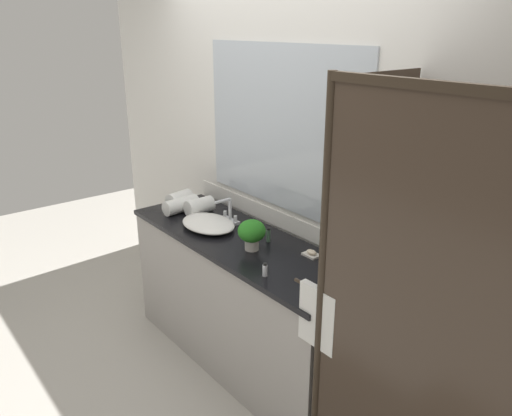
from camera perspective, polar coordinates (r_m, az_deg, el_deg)
ground_plane at (r=3.60m, az=-1.57°, el=-16.77°), size 8.00×8.00×0.00m
wall_back_with_mirror at (r=3.22m, az=3.10°, el=4.66°), size 4.40×0.06×2.60m
vanity_cabinet at (r=3.36m, az=-1.51°, el=-10.55°), size 1.80×0.58×0.90m
shower_enclosure at (r=2.18m, az=15.31°, el=-12.25°), size 1.20×0.59×2.00m
sink_basin at (r=3.32m, az=-5.44°, el=-1.75°), size 0.42×0.30×0.06m
faucet at (r=3.40m, az=-3.09°, el=-0.67°), size 0.17×0.14×0.17m
potted_plant at (r=2.96m, az=-0.48°, el=-2.79°), size 0.17×0.17×0.19m
soap_dish at (r=2.94m, az=6.32°, el=-5.17°), size 0.10×0.07×0.04m
amenity_bottle_shampoo at (r=3.09m, az=1.42°, el=-3.11°), size 0.03×0.03×0.09m
amenity_bottle_body_wash at (r=2.56m, az=7.79°, el=-8.42°), size 0.02×0.02×0.10m
amenity_bottle_lotion at (r=2.69m, az=1.03°, el=-7.05°), size 0.03×0.03×0.08m
rolled_towel_near_edge at (r=3.73m, az=-8.66°, el=1.01°), size 0.15×0.21×0.11m
rolled_towel_middle at (r=3.61m, az=-8.50°, el=0.34°), size 0.12×0.26×0.11m
rolled_towel_far_edge at (r=3.56m, az=-6.44°, el=0.21°), size 0.12×0.20×0.11m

